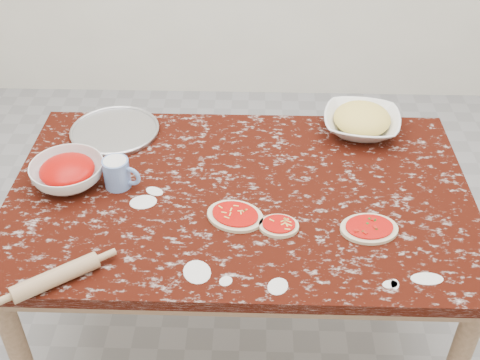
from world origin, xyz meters
name	(u,v)px	position (x,y,z in m)	size (l,w,h in m)	color
ground	(240,329)	(0.00, 0.00, 0.00)	(4.00, 4.00, 0.00)	gray
worktable	(240,210)	(0.00, 0.00, 0.67)	(1.60, 1.00, 0.75)	black
pizza_tray	(115,131)	(-0.50, 0.35, 0.76)	(0.34, 0.34, 0.01)	#B2B2B7
sauce_bowl	(68,174)	(-0.60, 0.03, 0.79)	(0.26, 0.26, 0.08)	white
cheese_bowl	(361,123)	(0.46, 0.39, 0.79)	(0.30, 0.30, 0.07)	white
flour_mug	(118,173)	(-0.42, 0.02, 0.81)	(0.14, 0.09, 0.11)	#6887C4
pizza_left	(235,216)	(-0.01, -0.14, 0.76)	(0.23, 0.21, 0.02)	beige
pizza_mid	(279,226)	(0.13, -0.18, 0.76)	(0.14, 0.11, 0.02)	beige
pizza_right	(369,228)	(0.42, -0.19, 0.76)	(0.20, 0.16, 0.02)	beige
rolling_pin	(56,277)	(-0.52, -0.44, 0.78)	(0.05, 0.05, 0.26)	tan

